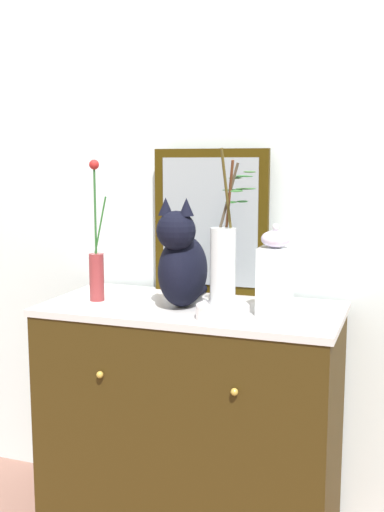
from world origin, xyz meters
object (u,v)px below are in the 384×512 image
mirror_leaning (210,222)px  vase_slim_green (97,266)px  jar_lidded_porcelain (275,274)px  cat_sitting (182,263)px  sideboard (192,424)px  vase_glass_clear (224,259)px  bowl_porcelain (223,312)px

mirror_leaning → vase_slim_green: bearing=-141.8°
vase_slim_green → jar_lidded_porcelain: 0.66m
mirror_leaning → vase_slim_green: mirror_leaning is taller
cat_sitting → jar_lidded_porcelain: cat_sitting is taller
sideboard → mirror_leaning: bearing=92.0°
vase_glass_clear → vase_slim_green: bearing=169.1°
vase_slim_green → vase_glass_clear: (0.52, -0.10, 0.07)m
cat_sitting → vase_slim_green: 0.33m
vase_slim_green → vase_glass_clear: bearing=-10.9°
mirror_leaning → bowl_porcelain: 0.49m
jar_lidded_porcelain → cat_sitting: bearing=-179.2°
sideboard → cat_sitting: (-0.03, -0.03, 0.61)m
mirror_leaning → jar_lidded_porcelain: (0.31, -0.26, -0.14)m
mirror_leaning → vase_glass_clear: mirror_leaning is taller
vase_glass_clear → mirror_leaning: bearing=114.1°
bowl_porcelain → jar_lidded_porcelain: jar_lidded_porcelain is taller
sideboard → cat_sitting: bearing=-133.1°
sideboard → vase_glass_clear: bearing=-41.3°
bowl_porcelain → mirror_leaning: bearing=113.6°
mirror_leaning → vase_glass_clear: (0.17, -0.38, -0.08)m
vase_glass_clear → jar_lidded_porcelain: size_ratio=1.64×
jar_lidded_porcelain → vase_slim_green: bearing=-178.6°
vase_slim_green → bowl_porcelain: vase_slim_green is taller
vase_slim_green → mirror_leaning: bearing=38.2°
vase_glass_clear → jar_lidded_porcelain: 0.19m
bowl_porcelain → vase_glass_clear: 0.17m
sideboard → bowl_porcelain: bearing=-42.4°
mirror_leaning → vase_slim_green: 0.47m
sideboard → vase_slim_green: vase_slim_green is taller
cat_sitting → bowl_porcelain: 0.26m
cat_sitting → vase_glass_clear: 0.22m
sideboard → jar_lidded_porcelain: (0.30, -0.02, 0.59)m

